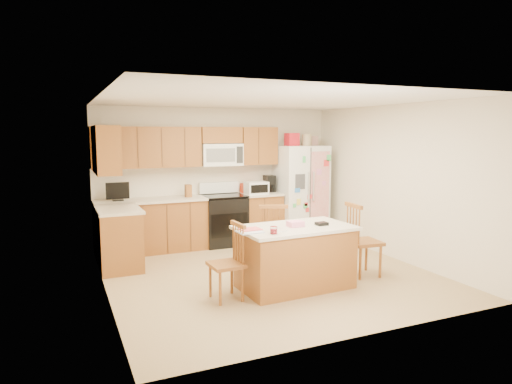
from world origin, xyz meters
name	(u,v)px	position (x,y,z in m)	size (l,w,h in m)	color
ground	(268,274)	(0.00, 0.00, 0.00)	(4.50, 4.50, 0.00)	olive
room_shell	(269,176)	(0.00, 0.00, 1.44)	(4.60, 4.60, 2.52)	beige
cabinetry	(172,199)	(-0.98, 1.79, 0.91)	(3.36, 1.56, 2.15)	#98551C
stove	(223,219)	(0.00, 1.94, 0.47)	(0.76, 0.65, 1.13)	black
refrigerator	(300,191)	(1.57, 1.87, 0.92)	(0.90, 0.79, 2.04)	white
island	(295,257)	(0.07, -0.67, 0.42)	(1.62, 0.95, 0.92)	#98551C
windsor_chair_left	(228,264)	(-0.89, -0.72, 0.45)	(0.41, 0.43, 0.95)	#98551C
windsor_chair_back	(272,239)	(0.12, 0.12, 0.48)	(0.55, 0.54, 1.02)	#98551C
windsor_chair_right	(362,241)	(1.21, -0.60, 0.50)	(0.47, 0.49, 1.05)	#98551C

